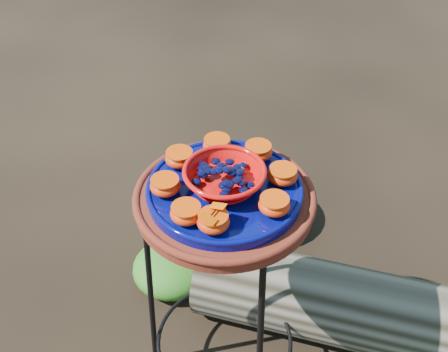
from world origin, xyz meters
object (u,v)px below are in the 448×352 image
Objects in this scene: plant_stand at (224,297)px; driftwood_log at (417,322)px; red_bowl at (225,179)px; cobalt_plate at (225,191)px; terracotta_saucer at (225,200)px.

plant_stand is 0.50× the size of driftwood_log.
red_bowl reaches higher than plant_stand.
red_bowl is (0.00, 0.00, 0.43)m from plant_stand.
cobalt_plate is 0.04m from red_bowl.
terracotta_saucer is at bearing 0.00° from plant_stand.
driftwood_log is (0.45, 0.40, -0.61)m from cobalt_plate.
driftwood_log is at bearing 41.85° from cobalt_plate.
plant_stand is 1.94× the size of cobalt_plate.
red_bowl reaches higher than terracotta_saucer.
plant_stand reaches higher than driftwood_log.
terracotta_saucer is 0.84m from driftwood_log.
terracotta_saucer is 0.03m from cobalt_plate.
terracotta_saucer is 0.07m from red_bowl.
red_bowl is (0.00, 0.00, 0.04)m from cobalt_plate.
plant_stand is 0.64m from driftwood_log.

